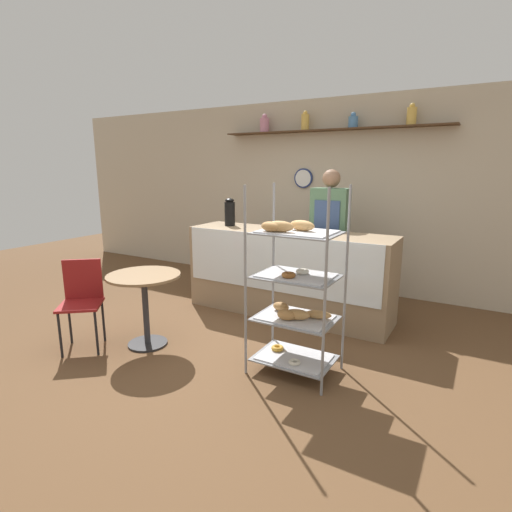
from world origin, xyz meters
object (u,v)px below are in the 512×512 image
Objects in this scene: cafe_table at (145,292)px; person_worker at (329,233)px; coffee_carafe at (230,212)px; pastry_rack at (294,291)px; donut_tray_counter at (297,230)px; cafe_chair at (82,295)px.

person_worker is at bearing 60.92° from cafe_table.
person_worker is 4.94× the size of coffee_carafe.
pastry_rack is 1.42m from donut_tray_counter.
pastry_rack is 2.05m from coffee_carafe.
donut_tray_counter is at bearing -110.55° from person_worker.
pastry_rack is 4.62× the size of coffee_carafe.
person_worker is 2.93m from cafe_chair.
person_worker reaches higher than donut_tray_counter.
donut_tray_counter reaches higher than cafe_table.
coffee_carafe is 0.94× the size of donut_tray_counter.
donut_tray_counter is (0.95, -0.02, -0.15)m from coffee_carafe.
pastry_rack is 2.21× the size of cafe_table.
cafe_table is at bearing -121.81° from donut_tray_counter.
coffee_carafe is at bearing -156.12° from person_worker.
pastry_rack reaches higher than cafe_table.
cafe_table is 1.85m from donut_tray_counter.
person_worker is 2.36× the size of cafe_table.
cafe_chair is 2.48× the size of coffee_carafe.
person_worker is 1.99× the size of cafe_chair.
person_worker is at bearing 101.24° from pastry_rack.
cafe_chair is at bearing -164.37° from pastry_rack.
cafe_chair is at bearing -128.46° from donut_tray_counter.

